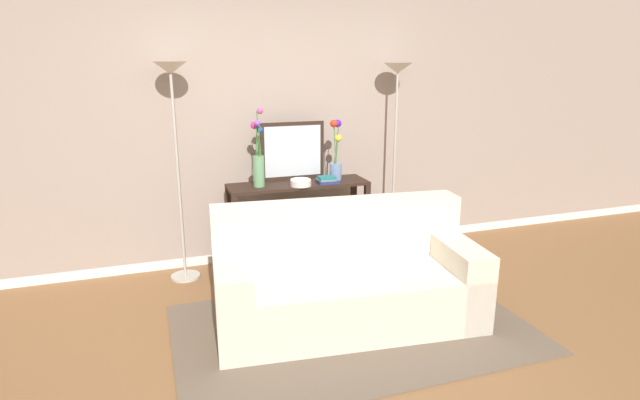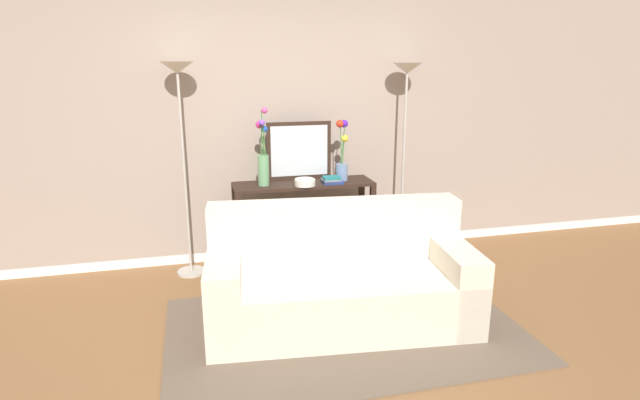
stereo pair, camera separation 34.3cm
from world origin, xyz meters
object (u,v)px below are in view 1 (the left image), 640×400
object	(u,v)px
vase_tall_flowers	(258,160)
wall_mirror	(293,151)
console_table	(299,209)
book_stack	(327,180)
vase_short_flowers	(336,157)
book_row_under_console	(272,264)
floor_lamp_left	(173,112)
couch	(346,281)
fruit_bowl	(301,182)
floor_lamp_right	(396,106)

from	to	relation	value
vase_tall_flowers	wall_mirror	bearing A→B (deg)	25.52
console_table	book_stack	size ratio (longest dim) A/B	6.71
vase_tall_flowers	vase_short_flowers	size ratio (longest dim) A/B	1.23
vase_tall_flowers	book_row_under_console	bearing A→B (deg)	10.50
floor_lamp_left	wall_mirror	bearing A→B (deg)	3.78
couch	fruit_bowl	size ratio (longest dim) A/B	10.63
vase_short_flowers	book_stack	world-z (taller)	vase_short_flowers
floor_lamp_left	book_stack	world-z (taller)	floor_lamp_left
couch	book_stack	size ratio (longest dim) A/B	10.40
wall_mirror	vase_short_flowers	xyz separation A→B (m)	(0.38, -0.14, -0.05)
console_table	vase_tall_flowers	distance (m)	0.62
console_table	fruit_bowl	xyz separation A→B (m)	(-0.01, -0.12, 0.29)
fruit_bowl	book_stack	bearing A→B (deg)	4.87
wall_mirror	vase_tall_flowers	world-z (taller)	vase_tall_flowers
couch	floor_lamp_left	size ratio (longest dim) A/B	1.05
vase_short_flowers	book_stack	distance (m)	0.25
vase_tall_flowers	vase_short_flowers	bearing A→B (deg)	2.38
floor_lamp_left	book_stack	xyz separation A→B (m)	(1.30, -0.18, -0.64)
floor_lamp_right	wall_mirror	size ratio (longest dim) A/B	3.11
book_stack	fruit_bowl	bearing A→B (deg)	-175.13
floor_lamp_left	wall_mirror	world-z (taller)	floor_lamp_left
floor_lamp_left	fruit_bowl	xyz separation A→B (m)	(1.05, -0.21, -0.64)
wall_mirror	book_stack	world-z (taller)	wall_mirror
wall_mirror	fruit_bowl	bearing A→B (deg)	-91.78
wall_mirror	vase_short_flowers	distance (m)	0.41
console_table	book_stack	world-z (taller)	book_stack
vase_tall_flowers	book_stack	size ratio (longest dim) A/B	3.62
book_row_under_console	floor_lamp_left	bearing A→B (deg)	173.67
floor_lamp_left	vase_short_flowers	distance (m)	1.50
book_row_under_console	vase_short_flowers	bearing A→B (deg)	1.13
book_stack	book_row_under_console	distance (m)	0.96
floor_lamp_left	vase_short_flowers	bearing A→B (deg)	-2.97
floor_lamp_right	fruit_bowl	xyz separation A→B (m)	(-1.03, -0.21, -0.63)
couch	book_row_under_console	bearing A→B (deg)	105.21
console_table	fruit_bowl	world-z (taller)	fruit_bowl
console_table	fruit_bowl	bearing A→B (deg)	-96.08
couch	vase_tall_flowers	world-z (taller)	vase_tall_flowers
console_table	vase_short_flowers	xyz separation A→B (m)	(0.37, 0.01, 0.48)
console_table	floor_lamp_right	size ratio (longest dim) A/B	0.68
vase_tall_flowers	fruit_bowl	world-z (taller)	vase_tall_flowers
book_stack	vase_tall_flowers	bearing A→B (deg)	172.73
book_stack	book_row_under_console	world-z (taller)	book_stack
couch	vase_tall_flowers	xyz separation A→B (m)	(-0.40, 1.10, 0.75)
fruit_bowl	book_stack	xyz separation A→B (m)	(0.26, 0.02, -0.00)
vase_tall_flowers	book_stack	distance (m)	0.66
book_row_under_console	fruit_bowl	bearing A→B (deg)	-24.57
couch	fruit_bowl	world-z (taller)	fruit_bowl
console_table	vase_short_flowers	size ratio (longest dim) A/B	2.28
floor_lamp_right	vase_tall_flowers	world-z (taller)	floor_lamp_right
fruit_bowl	floor_lamp_left	bearing A→B (deg)	168.85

